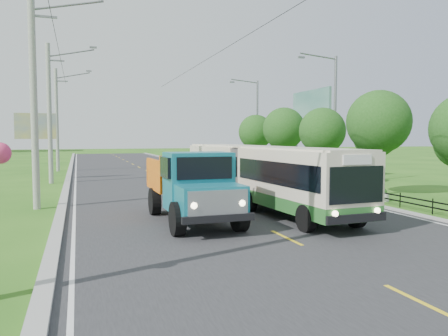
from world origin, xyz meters
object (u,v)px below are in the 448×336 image
pole_near (35,98)px  streetlight_mid (333,115)px  planter_far (261,172)px  billboard_left (36,130)px  pole_mid (50,113)px  bus (258,171)px  tree_fifth (284,131)px  dump_truck (192,182)px  planter_mid (306,181)px  planter_near (383,196)px  tree_third (378,126)px  tree_fourth (322,134)px  billboard_right (311,113)px  streetlight_far (256,122)px  pole_far (57,119)px  tree_back (256,134)px

pole_near → streetlight_mid: size_ratio=1.10×
planter_far → billboard_left: size_ratio=0.13×
pole_mid → bus: size_ratio=0.68×
tree_fifth → dump_truck: (-12.09, -16.41, -2.29)m
planter_mid → dump_truck: size_ratio=0.10×
planter_near → streetlight_mid: bearing=75.7°
tree_third → planter_far: size_ratio=8.96×
tree_third → pole_near: bearing=177.3°
bus → tree_fourth: bearing=40.1°
billboard_left → bus: bearing=-57.0°
planter_near → bus: bus is taller
bus → dump_truck: size_ratio=2.23×
billboard_left → dump_truck: size_ratio=0.78×
tree_fifth → pole_mid: bearing=177.3°
tree_fourth → streetlight_mid: 1.54m
tree_fifth → planter_near: 14.64m
planter_far → planter_near: bearing=-90.0°
pole_mid → planter_far: bearing=3.4°
tree_fifth → billboard_right: bearing=-3.3°
pole_near → planter_near: pole_near is taller
pole_near → planter_mid: 18.23m
planter_mid → pole_mid: bearing=157.5°
streetlight_far → bus: 23.36m
pole_near → pole_mid: 12.00m
tree_fourth → billboard_right: 6.59m
tree_third → dump_truck: tree_third is taller
billboard_left → tree_fifth: bearing=-11.3°
tree_third → streetlight_mid: bearing=82.4°
billboard_left → billboard_right: billboard_right is taller
streetlight_far → billboard_right: bearing=-78.3°
tree_third → pole_far: bearing=126.1°
tree_third → streetlight_far: size_ratio=0.66×
pole_mid → tree_fourth: bearing=-20.7°
tree_third → streetlight_mid: 5.98m
streetlight_far → pole_far: bearing=165.2°
planter_far → dump_truck: bearing=-120.7°
dump_truck → streetlight_mid: bearing=37.9°
tree_back → streetlight_far: 2.37m
planter_far → billboard_right: (3.70, -2.00, 5.06)m
streetlight_far → bus: bearing=-112.4°
tree_fifth → planter_far: bearing=124.0°
streetlight_far → billboard_left: bearing=-168.8°
tree_third → tree_fifth: 12.00m
planter_mid → planter_far: size_ratio=1.00×
pole_near → billboard_left: (-1.24, 15.00, -1.23)m
planter_far → dump_truck: (-10.84, -18.26, 1.28)m
pole_far → tree_back: 19.43m
pole_near → planter_mid: pole_near is taller
pole_far → planter_near: size_ratio=14.93×
tree_third → streetlight_mid: streetlight_mid is taller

